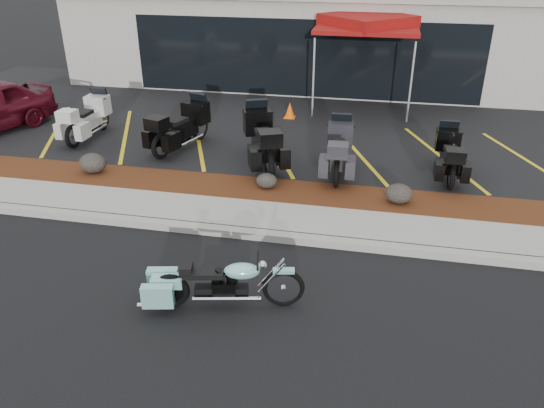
% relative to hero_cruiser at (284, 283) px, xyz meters
% --- Properties ---
extents(ground, '(90.00, 90.00, 0.00)m').
position_rel_hero_cruiser_xyz_m(ground, '(-1.46, 1.09, -0.44)').
color(ground, black).
rests_on(ground, ground).
extents(curb, '(24.00, 0.25, 0.15)m').
position_rel_hero_cruiser_xyz_m(curb, '(-1.46, 1.99, -0.37)').
color(curb, gray).
rests_on(curb, ground).
extents(sidewalk, '(24.00, 1.20, 0.15)m').
position_rel_hero_cruiser_xyz_m(sidewalk, '(-1.46, 2.69, -0.37)').
color(sidewalk, gray).
rests_on(sidewalk, ground).
extents(mulch_bed, '(24.00, 1.20, 0.16)m').
position_rel_hero_cruiser_xyz_m(mulch_bed, '(-1.46, 3.89, -0.36)').
color(mulch_bed, '#39190D').
rests_on(mulch_bed, ground).
extents(upper_lot, '(26.00, 9.60, 0.15)m').
position_rel_hero_cruiser_xyz_m(upper_lot, '(-1.46, 9.29, -0.37)').
color(upper_lot, black).
rests_on(upper_lot, ground).
extents(dealership_building, '(18.00, 8.16, 4.00)m').
position_rel_hero_cruiser_xyz_m(dealership_building, '(-1.46, 15.56, 1.56)').
color(dealership_building, gray).
rests_on(dealership_building, ground).
extents(boulder_left, '(0.66, 0.55, 0.47)m').
position_rel_hero_cruiser_xyz_m(boulder_left, '(-5.40, 3.99, -0.05)').
color(boulder_left, black).
rests_on(boulder_left, mulch_bed).
extents(boulder_mid, '(0.48, 0.40, 0.34)m').
position_rel_hero_cruiser_xyz_m(boulder_mid, '(-1.12, 3.96, -0.11)').
color(boulder_mid, black).
rests_on(boulder_mid, mulch_bed).
extents(boulder_right, '(0.59, 0.49, 0.42)m').
position_rel_hero_cruiser_xyz_m(boulder_right, '(1.80, 3.79, -0.07)').
color(boulder_right, black).
rests_on(boulder_right, mulch_bed).
extents(hero_cruiser, '(2.59, 1.15, 0.88)m').
position_rel_hero_cruiser_xyz_m(hero_cruiser, '(0.00, 0.00, 0.00)').
color(hero_cruiser, '#7FC5B8').
rests_on(hero_cruiser, ground).
extents(touring_white, '(0.89, 2.18, 1.26)m').
position_rel_hero_cruiser_xyz_m(touring_white, '(-6.70, 6.98, 0.34)').
color(touring_white, silver).
rests_on(touring_white, upper_lot).
extents(touring_black_front, '(1.52, 2.45, 1.33)m').
position_rel_hero_cruiser_xyz_m(touring_black_front, '(-3.62, 6.73, 0.38)').
color(touring_black_front, black).
rests_on(touring_black_front, upper_lot).
extents(touring_black_mid, '(1.81, 2.65, 1.44)m').
position_rel_hero_cruiser_xyz_m(touring_black_mid, '(-1.83, 6.10, 0.43)').
color(touring_black_mid, black).
rests_on(touring_black_mid, upper_lot).
extents(touring_grey, '(0.92, 2.21, 1.26)m').
position_rel_hero_cruiser_xyz_m(touring_grey, '(0.36, 5.90, 0.34)').
color(touring_grey, '#2D2D32').
rests_on(touring_grey, upper_lot).
extents(touring_black_rear, '(0.78, 2.02, 1.17)m').
position_rel_hero_cruiser_xyz_m(touring_black_rear, '(2.93, 6.15, 0.29)').
color(touring_black_rear, black).
rests_on(touring_black_rear, upper_lot).
extents(traffic_cone, '(0.38, 0.38, 0.48)m').
position_rel_hero_cruiser_xyz_m(traffic_cone, '(-1.49, 9.20, -0.05)').
color(traffic_cone, '#F05B08').
rests_on(traffic_cone, upper_lot).
extents(popup_canopy, '(4.01, 4.01, 2.92)m').
position_rel_hero_cruiser_xyz_m(popup_canopy, '(0.64, 10.97, 2.36)').
color(popup_canopy, silver).
rests_on(popup_canopy, upper_lot).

